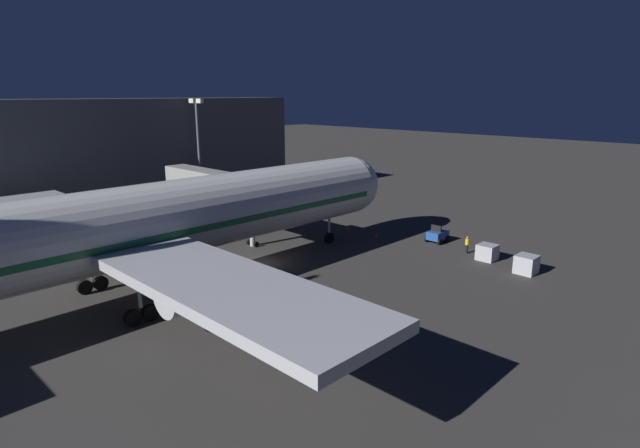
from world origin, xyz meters
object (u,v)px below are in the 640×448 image
at_px(baggage_container_far_row, 526,264).
at_px(ground_crew_marshaller_fwd, 467,244).
at_px(jet_bridge, 224,185).
at_px(traffic_cone_nose_port, 376,235).
at_px(apron_floodlight_mast, 199,144).
at_px(traffic_cone_nose_starboard, 347,228).
at_px(airliner_at_gate, 122,229).
at_px(baggage_container_near_belt, 487,252).
at_px(baggage_tug_spare, 438,235).

relative_size(baggage_container_far_row, ground_crew_marshaller_fwd, 0.99).
distance_m(jet_bridge, traffic_cone_nose_port, 17.97).
bearing_deg(apron_floodlight_mast, jet_bridge, 155.96).
height_order(jet_bridge, traffic_cone_nose_port, jet_bridge).
distance_m(apron_floodlight_mast, traffic_cone_nose_starboard, 25.38).
distance_m(ground_crew_marshaller_fwd, traffic_cone_nose_starboard, 14.91).
distance_m(jet_bridge, baggage_container_far_row, 32.06).
relative_size(apron_floodlight_mast, ground_crew_marshaller_fwd, 8.39).
xyz_separation_m(airliner_at_gate, jet_bridge, (9.86, -16.26, 0.06)).
relative_size(apron_floodlight_mast, baggage_container_far_row, 8.49).
height_order(airliner_at_gate, baggage_container_near_belt, airliner_at_gate).
bearing_deg(airliner_at_gate, jet_bridge, -58.76).
distance_m(baggage_tug_spare, traffic_cone_nose_starboard, 10.91).
height_order(baggage_container_far_row, traffic_cone_nose_starboard, baggage_container_far_row).
bearing_deg(airliner_at_gate, traffic_cone_nose_port, -94.45).
bearing_deg(airliner_at_gate, traffic_cone_nose_starboard, -85.55).
distance_m(ground_crew_marshaller_fwd, traffic_cone_nose_port, 10.55).
relative_size(baggage_container_far_row, traffic_cone_nose_starboard, 3.24).
bearing_deg(ground_crew_marshaller_fwd, jet_bridge, 31.27).
distance_m(baggage_container_near_belt, traffic_cone_nose_starboard, 17.32).
bearing_deg(baggage_tug_spare, traffic_cone_nose_port, 26.96).
bearing_deg(ground_crew_marshaller_fwd, baggage_container_far_row, 166.37).
bearing_deg(baggage_container_near_belt, apron_floodlight_mast, 8.59).
relative_size(baggage_container_near_belt, traffic_cone_nose_port, 3.15).
xyz_separation_m(airliner_at_gate, baggage_container_far_row, (-19.42, -28.25, -5.08)).
height_order(baggage_container_far_row, ground_crew_marshaller_fwd, ground_crew_marshaller_fwd).
relative_size(baggage_tug_spare, traffic_cone_nose_starboard, 4.25).
height_order(baggage_container_far_row, traffic_cone_nose_port, baggage_container_far_row).
xyz_separation_m(baggage_container_far_row, traffic_cone_nose_starboard, (21.62, -0.05, -0.56)).
distance_m(airliner_at_gate, baggage_container_far_row, 34.66).
relative_size(traffic_cone_nose_port, traffic_cone_nose_starboard, 1.00).
relative_size(jet_bridge, traffic_cone_nose_port, 32.46).
xyz_separation_m(apron_floodlight_mast, ground_crew_marshaller_fwd, (-38.10, -6.67, -7.97)).
distance_m(baggage_tug_spare, traffic_cone_nose_port, 6.82).
xyz_separation_m(airliner_at_gate, traffic_cone_nose_starboard, (2.20, -28.30, -5.65)).
relative_size(apron_floodlight_mast, traffic_cone_nose_port, 27.55).
distance_m(apron_floodlight_mast, traffic_cone_nose_port, 29.47).
relative_size(baggage_tug_spare, baggage_container_near_belt, 1.35).
bearing_deg(airliner_at_gate, baggage_container_near_belt, -117.18).
bearing_deg(traffic_cone_nose_port, baggage_container_far_row, 179.85).
relative_size(jet_bridge, baggage_container_far_row, 10.01).
height_order(baggage_tug_spare, traffic_cone_nose_starboard, baggage_tug_spare).
height_order(jet_bridge, traffic_cone_nose_starboard, jet_bridge).
relative_size(airliner_at_gate, apron_floodlight_mast, 3.93).
bearing_deg(traffic_cone_nose_starboard, airliner_at_gate, 94.45).
bearing_deg(jet_bridge, traffic_cone_nose_port, -135.07).
distance_m(apron_floodlight_mast, ground_crew_marshaller_fwd, 39.49).
bearing_deg(baggage_container_far_row, baggage_container_near_belt, -14.35).
xyz_separation_m(baggage_tug_spare, traffic_cone_nose_starboard, (10.46, 3.08, -0.50)).
relative_size(baggage_tug_spare, traffic_cone_nose_port, 4.25).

